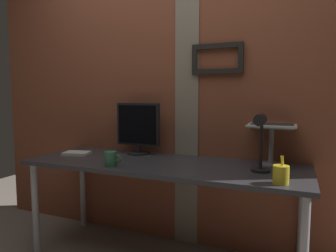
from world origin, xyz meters
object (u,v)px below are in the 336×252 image
(desk_lamp, at_px, (260,136))
(pen_cup, at_px, (281,175))
(monitor, at_px, (138,127))
(coffee_mug, at_px, (111,159))
(laptop, at_px, (273,117))

(desk_lamp, xyz_separation_m, pen_cup, (0.13, -0.18, -0.18))
(monitor, relative_size, coffee_mug, 3.42)
(laptop, relative_size, coffee_mug, 2.62)
(monitor, bearing_deg, desk_lamp, -15.49)
(pen_cup, bearing_deg, coffee_mug, -179.99)
(monitor, xyz_separation_m, desk_lamp, (0.98, -0.27, 0.00))
(laptop, relative_size, pen_cup, 2.03)
(monitor, height_order, laptop, laptop)
(monitor, distance_m, coffee_mug, 0.49)
(pen_cup, height_order, coffee_mug, pen_cup)
(monitor, height_order, desk_lamp, monitor)
(monitor, bearing_deg, laptop, 3.95)
(pen_cup, distance_m, coffee_mug, 1.07)
(pen_cup, bearing_deg, monitor, 157.64)
(monitor, bearing_deg, coffee_mug, -85.06)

